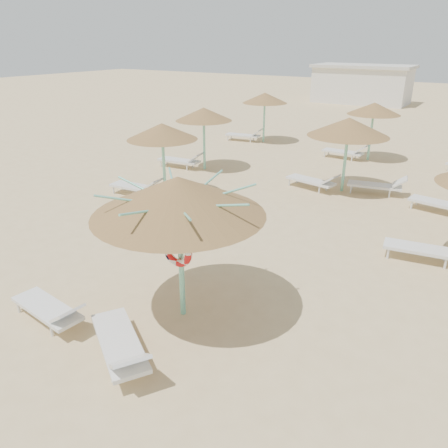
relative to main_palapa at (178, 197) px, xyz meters
The scene contains 6 objects.
ground 2.62m from the main_palapa, 160.30° to the right, with size 120.00×120.00×0.00m, color #D6B882.
main_palapa is the anchor object (origin of this frame).
lounger_main_a 3.45m from the main_palapa, 140.40° to the right, with size 1.95×0.79×0.69m.
lounger_main_b 2.82m from the main_palapa, 90.37° to the right, with size 2.11×1.66×0.76m.
palapa_field 10.11m from the main_palapa, 81.54° to the left, with size 20.01×12.76×2.72m.
service_hut 35.44m from the main_palapa, 100.53° to the left, with size 8.40×4.40×3.25m.
Camera 1 is at (5.27, -5.84, 5.26)m, focal length 35.00 mm.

